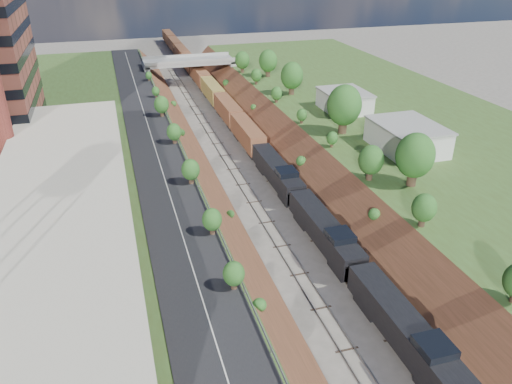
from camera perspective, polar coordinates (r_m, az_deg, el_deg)
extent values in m
cube|color=#3E5322|center=(81.31, -23.29, 0.67)|extent=(44.00, 180.00, 5.00)
cube|color=#3E5322|center=(97.06, 18.79, 5.56)|extent=(44.00, 180.00, 5.00)
cube|color=brown|center=(82.16, -7.74, 1.07)|extent=(10.00, 180.00, 10.00)
cube|color=brown|center=(87.67, 6.58, 2.84)|extent=(10.00, 180.00, 10.00)
cube|color=gray|center=(83.59, -2.06, 1.84)|extent=(1.58, 180.00, 0.18)
cube|color=gray|center=(84.90, 1.34, 2.26)|extent=(1.58, 180.00, 0.18)
cube|color=black|center=(79.67, -11.15, 3.93)|extent=(8.00, 180.00, 0.10)
cube|color=#99999E|center=(79.88, -8.26, 4.62)|extent=(0.06, 171.00, 0.30)
cube|color=maroon|center=(59.55, -20.81, -4.51)|extent=(14.00, 62.00, 2.20)
cube|color=beige|center=(58.03, -21.32, -1.76)|extent=(14.00, 62.00, 4.30)
cube|color=beige|center=(57.00, -21.72, 0.36)|extent=(14.30, 62.30, 0.50)
cube|color=gray|center=(139.60, -12.38, 12.82)|extent=(1.50, 8.00, 6.20)
cube|color=gray|center=(143.06, -2.94, 13.71)|extent=(1.50, 8.00, 6.20)
cube|color=gray|center=(140.20, -7.69, 14.54)|extent=(24.00, 8.00, 1.00)
cube|color=gray|center=(136.17, -7.42, 14.55)|extent=(24.00, 0.30, 0.80)
cube|color=gray|center=(143.91, -7.99, 15.17)|extent=(24.00, 0.30, 0.80)
cube|color=silver|center=(84.22, 16.86, 5.96)|extent=(9.00, 12.00, 4.00)
cube|color=silver|center=(102.11, 10.06, 10.15)|extent=(8.00, 10.00, 3.60)
cylinder|color=#473323|center=(71.87, 17.40, 1.70)|extent=(1.30, 1.30, 2.62)
ellipsoid|color=#22581F|center=(70.66, 17.74, 4.01)|extent=(5.25, 5.25, 6.30)
cylinder|color=#473323|center=(45.72, -0.56, -13.68)|extent=(0.66, 0.66, 1.22)
ellipsoid|color=#22581F|center=(44.78, -0.57, -12.24)|extent=(2.45, 2.45, 2.94)
cube|color=black|center=(51.10, 16.57, -14.72)|extent=(2.98, 17.89, 2.87)
cube|color=black|center=(47.36, 19.75, -16.34)|extent=(2.92, 3.10, 0.90)
cube|color=black|center=(64.32, 7.81, -4.32)|extent=(2.98, 17.89, 2.87)
cube|color=black|center=(79.85, 2.40, 2.37)|extent=(2.98, 17.89, 2.87)
cube|color=brown|center=(147.91, -7.04, 13.82)|extent=(2.98, 127.24, 3.58)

